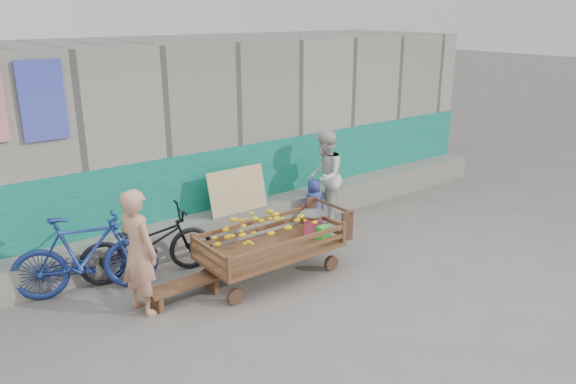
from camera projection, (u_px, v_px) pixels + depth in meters
ground at (314, 298)px, 7.11m from camera, size 80.00×80.00×0.00m
building_wall at (165, 131)px, 9.71m from camera, size 12.00×3.50×3.00m
banana_cart at (268, 237)px, 7.47m from camera, size 2.08×0.95×0.89m
bench at (185, 287)px, 7.00m from camera, size 0.95×0.29×0.24m
vendor_man at (139, 252)px, 6.57m from camera, size 0.49×0.64×1.55m
woman at (325, 176)px, 9.50m from camera, size 0.97×0.96×1.57m
child at (314, 203)px, 9.34m from camera, size 0.46×0.36×0.83m
bicycle_dark at (147, 244)px, 7.56m from camera, size 1.89×0.99×0.95m
bicycle_blue at (85, 255)px, 7.06m from camera, size 1.85×1.05×1.07m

